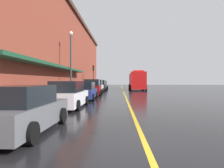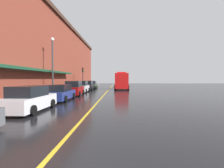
{
  "view_description": "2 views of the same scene",
  "coord_description": "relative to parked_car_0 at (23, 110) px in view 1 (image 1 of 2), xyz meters",
  "views": [
    {
      "loc": [
        -0.72,
        -4.88,
        1.74
      ],
      "look_at": [
        -1.72,
        24.74,
        1.25
      ],
      "focal_mm": 33.23,
      "sensor_mm": 36.0,
      "label": 1
    },
    {
      "loc": [
        1.92,
        -3.17,
        2.17
      ],
      "look_at": [
        1.2,
        16.66,
        1.58
      ],
      "focal_mm": 28.03,
      "sensor_mm": 36.0,
      "label": 2
    }
  ],
  "objects": [
    {
      "name": "lane_center_stripe",
      "position": [
        3.91,
        23.08,
        -0.74
      ],
      "size": [
        0.16,
        70.0,
        0.01
      ],
      "primitive_type": "cube",
      "color": "gold",
      "rests_on": "ground"
    },
    {
      "name": "parked_car_6",
      "position": [
        0.01,
        33.67,
        0.05
      ],
      "size": [
        1.96,
        4.37,
        1.7
      ],
      "rotation": [
        0.0,
        0.0,
        1.57
      ],
      "color": "#2D5133",
      "rests_on": "ground"
    },
    {
      "name": "parked_car_3",
      "position": [
        0.06,
        17.39,
        0.13
      ],
      "size": [
        2.21,
        4.33,
        1.89
      ],
      "rotation": [
        0.0,
        0.0,
        1.6
      ],
      "color": "maroon",
      "rests_on": "ground"
    },
    {
      "name": "street_lamp_left",
      "position": [
        -2.04,
        15.57,
        3.65
      ],
      "size": [
        0.44,
        0.44,
        6.94
      ],
      "color": "#33383D",
      "rests_on": "sidewalk_left"
    },
    {
      "name": "parked_car_4",
      "position": [
        -0.02,
        22.71,
        0.12
      ],
      "size": [
        2.01,
        4.2,
        1.87
      ],
      "rotation": [
        0.0,
        0.0,
        1.58
      ],
      "color": "silver",
      "rests_on": "ground"
    },
    {
      "name": "parked_car_1",
      "position": [
        -0.05,
        6.29,
        0.05
      ],
      "size": [
        2.07,
        4.76,
        1.7
      ],
      "rotation": [
        0.0,
        0.0,
        1.56
      ],
      "color": "silver",
      "rests_on": "ground"
    },
    {
      "name": "traffic_light_near",
      "position": [
        -1.38,
        30.14,
        2.41
      ],
      "size": [
        0.38,
        0.36,
        4.3
      ],
      "color": "#232326",
      "rests_on": "sidewalk_left"
    },
    {
      "name": "parked_car_2",
      "position": [
        0.03,
        12.1,
        0.01
      ],
      "size": [
        2.12,
        4.89,
        1.6
      ],
      "rotation": [
        0.0,
        0.0,
        1.58
      ],
      "color": "navy",
      "rests_on": "ground"
    },
    {
      "name": "parking_meter_1",
      "position": [
        -1.44,
        31.58,
        0.32
      ],
      "size": [
        0.14,
        0.18,
        1.33
      ],
      "color": "#4C4C51",
      "rests_on": "sidewalk_left"
    },
    {
      "name": "parking_meter_3",
      "position": [
        -1.44,
        9.22,
        0.32
      ],
      "size": [
        0.14,
        0.18,
        1.33
      ],
      "color": "#4C4C51",
      "rests_on": "sidewalk_left"
    },
    {
      "name": "parked_car_0",
      "position": [
        0.0,
        0.0,
        0.0
      ],
      "size": [
        2.04,
        4.52,
        1.58
      ],
      "rotation": [
        0.0,
        0.0,
        1.55
      ],
      "color": "#595B60",
      "rests_on": "ground"
    },
    {
      "name": "sidewalk_left",
      "position": [
        -2.29,
        23.08,
        -0.67
      ],
      "size": [
        2.4,
        70.0,
        0.15
      ],
      "primitive_type": "cube",
      "color": "gray",
      "rests_on": "ground"
    },
    {
      "name": "ground_plane",
      "position": [
        3.91,
        23.08,
        -0.74
      ],
      "size": [
        112.0,
        112.0,
        0.0
      ],
      "primitive_type": "plane",
      "color": "black"
    },
    {
      "name": "brick_building_left",
      "position": [
        -8.63,
        22.08,
        5.51
      ],
      "size": [
        11.46,
        64.0,
        12.5
      ],
      "color": "brown",
      "rests_on": "ground"
    },
    {
      "name": "fire_truck",
      "position": [
        6.51,
        31.56,
        0.91
      ],
      "size": [
        2.96,
        9.46,
        3.47
      ],
      "rotation": [
        0.0,
        0.0,
        -1.59
      ],
      "color": "red",
      "rests_on": "ground"
    },
    {
      "name": "parking_meter_2",
      "position": [
        -1.44,
        10.25,
        0.32
      ],
      "size": [
        0.14,
        0.18,
        1.33
      ],
      "color": "#4C4C51",
      "rests_on": "sidewalk_left"
    },
    {
      "name": "parked_car_5",
      "position": [
        0.04,
        28.21,
        0.11
      ],
      "size": [
        2.05,
        4.74,
        1.83
      ],
      "rotation": [
        0.0,
        0.0,
        1.56
      ],
      "color": "black",
      "rests_on": "ground"
    }
  ]
}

